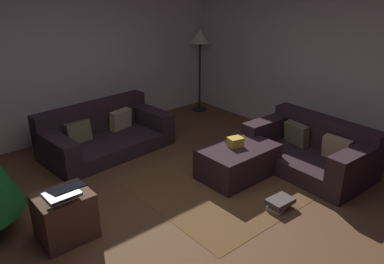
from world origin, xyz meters
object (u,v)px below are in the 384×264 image
(book_stack, at_px, (280,203))
(corner_lamp, at_px, (200,42))
(ottoman, at_px, (238,161))
(couch_right, at_px, (312,150))
(couch_left, at_px, (103,134))
(gift_box, at_px, (235,142))
(laptop, at_px, (64,192))
(side_table, at_px, (65,216))
(tv_remote, at_px, (232,142))

(book_stack, distance_m, corner_lamp, 3.74)
(ottoman, bearing_deg, couch_right, -28.34)
(couch_left, xyz_separation_m, book_stack, (0.75, -2.70, -0.19))
(couch_right, relative_size, gift_box, 8.90)
(ottoman, bearing_deg, laptop, 175.68)
(couch_right, bearing_deg, ottoman, 63.98)
(couch_left, xyz_separation_m, side_table, (-1.30, -1.64, -0.01))
(side_table, height_order, book_stack, side_table)
(laptop, bearing_deg, side_table, 90.93)
(book_stack, bearing_deg, side_table, 152.66)
(couch_left, height_order, side_table, couch_left)
(gift_box, bearing_deg, corner_lamp, 58.42)
(corner_lamp, bearing_deg, couch_left, -168.94)
(couch_right, height_order, gift_box, couch_right)
(couch_left, bearing_deg, tv_remote, 114.48)
(gift_box, height_order, tv_remote, gift_box)
(couch_right, bearing_deg, laptop, 80.41)
(laptop, bearing_deg, couch_right, -11.91)
(ottoman, distance_m, book_stack, 0.87)
(laptop, relative_size, corner_lamp, 0.26)
(couch_right, relative_size, laptop, 4.01)
(side_table, relative_size, corner_lamp, 0.34)
(couch_left, relative_size, laptop, 4.70)
(book_stack, bearing_deg, couch_right, 16.84)
(side_table, distance_m, laptop, 0.31)
(couch_left, height_order, couch_right, couch_left)
(ottoman, relative_size, gift_box, 5.46)
(couch_right, bearing_deg, gift_box, 61.98)
(couch_left, distance_m, ottoman, 2.09)
(laptop, distance_m, book_stack, 2.33)
(side_table, bearing_deg, laptop, -89.07)
(couch_right, distance_m, tv_remote, 1.11)
(tv_remote, xyz_separation_m, side_table, (-2.26, 0.08, -0.18))
(couch_left, xyz_separation_m, ottoman, (0.94, -1.87, -0.05))
(corner_lamp, bearing_deg, side_table, -149.92)
(ottoman, height_order, book_stack, ottoman)
(tv_remote, distance_m, corner_lamp, 2.72)
(couch_right, distance_m, gift_box, 1.10)
(couch_left, distance_m, side_table, 2.09)
(tv_remote, xyz_separation_m, corner_lamp, (1.36, 2.18, 0.89))
(tv_remote, height_order, side_table, side_table)
(corner_lamp, bearing_deg, tv_remote, -122.02)
(couch_right, distance_m, ottoman, 1.05)
(tv_remote, bearing_deg, laptop, 148.83)
(tv_remote, relative_size, laptop, 0.40)
(couch_left, height_order, tv_remote, couch_left)
(gift_box, distance_m, laptop, 2.23)
(side_table, bearing_deg, book_stack, -27.34)
(couch_right, height_order, ottoman, couch_right)
(couch_left, bearing_deg, couch_right, 123.58)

